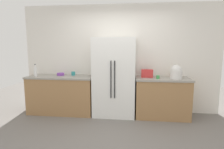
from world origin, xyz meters
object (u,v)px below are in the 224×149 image
refrigerator (114,77)px  bowl_a (61,74)px  cup_b (73,73)px  cup_a (173,75)px  rice_cooker (176,72)px  bottle_a (35,71)px  cup_c (158,77)px  toaster (147,73)px

refrigerator → bowl_a: bearing=175.4°
cup_b → bowl_a: bearing=-175.9°
cup_a → bowl_a: 2.70m
rice_cooker → bowl_a: bearing=176.2°
bottle_a → refrigerator: bearing=3.3°
cup_b → bowl_a: (-0.32, -0.02, -0.02)m
bottle_a → cup_a: 3.25m
bottle_a → cup_c: (2.85, -0.01, -0.08)m
toaster → cup_b: size_ratio=2.71×
cup_c → refrigerator: bearing=173.2°
rice_cooker → cup_a: size_ratio=3.37×
refrigerator → rice_cooker: (1.37, -0.07, 0.15)m
cup_a → bowl_a: bearing=-178.2°
cup_a → cup_b: cup_b is taller
toaster → cup_b: toaster is taller
cup_c → bowl_a: cup_c is taller
toaster → bottle_a: bearing=-176.2°
cup_a → cup_c: bearing=-140.6°
cup_b → bowl_a: size_ratio=0.54×
refrigerator → cup_a: (1.35, 0.19, 0.04)m
toaster → cup_a: (0.60, 0.13, -0.05)m
refrigerator → toaster: size_ratio=6.94×
bottle_a → rice_cooker: bearing=0.6°
cup_c → cup_b: bearing=173.0°
refrigerator → rice_cooker: 1.38m
rice_cooker → cup_a: 0.29m
toaster → rice_cooker: size_ratio=0.85×
refrigerator → bottle_a: 1.89m
toaster → cup_c: size_ratio=3.46×
toaster → rice_cooker: (0.62, -0.14, 0.05)m
toaster → rice_cooker: 0.63m
rice_cooker → cup_a: rice_cooker is taller
cup_b → cup_c: 2.02m
cup_b → bowl_a: 0.32m
rice_cooker → bowl_a: rice_cooker is taller
cup_c → bowl_a: (-2.32, 0.22, -0.01)m
refrigerator → toaster: 0.76m
refrigerator → toaster: (0.75, 0.07, 0.10)m
bowl_a → cup_a: bearing=1.8°
refrigerator → cup_b: refrigerator is taller
refrigerator → bottle_a: bearing=-176.7°
cup_c → bowl_a: size_ratio=0.42×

